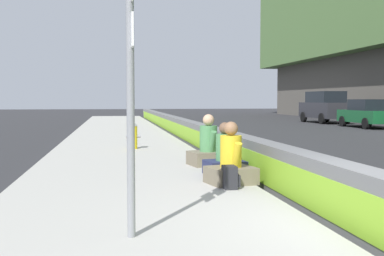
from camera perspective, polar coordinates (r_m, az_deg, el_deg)
ground_plane at (r=6.11m, az=20.84°, el=-12.82°), size 160.00×160.00×0.00m
sidewalk_strip at (r=5.31m, az=-5.48°, el=-14.31°), size 80.00×4.40×0.14m
jersey_barrier at (r=6.01m, az=20.89°, el=-8.93°), size 76.00×0.45×0.85m
route_sign_post at (r=5.31m, az=-7.44°, el=9.31°), size 0.44×0.09×3.60m
fire_hydrant at (r=14.92m, az=-7.11°, el=-0.80°), size 0.26×0.46×0.88m
seated_person_foreground at (r=8.72m, az=4.73°, el=-4.40°), size 0.86×0.96×1.15m
seated_person_middle at (r=9.77m, az=3.99°, el=-3.67°), size 0.75×0.85×1.09m
seated_person_rear at (r=11.15m, az=2.00°, el=-2.58°), size 0.89×0.99×1.21m
backpack at (r=8.26m, az=4.65°, el=-5.99°), size 0.32×0.28×0.40m
parked_car_midline at (r=30.16m, az=20.52°, el=1.67°), size 4.55×2.05×1.71m
parked_car_far at (r=35.39m, az=15.77°, el=2.51°), size 4.82×2.11×2.28m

